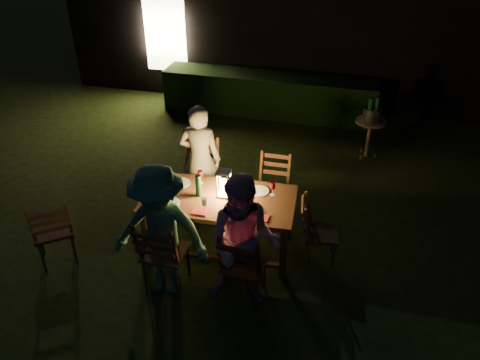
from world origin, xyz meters
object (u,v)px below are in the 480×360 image
(chair_near_right, at_px, (244,275))
(person_house_side, at_px, (200,159))
(chair_spare, at_px, (56,241))
(bottle_bucket_a, at_px, (369,112))
(chair_near_left, at_px, (166,264))
(person_opp_right, at_px, (244,244))
(chair_far_right, at_px, (271,199))
(ice_bucket, at_px, (372,114))
(lantern, at_px, (224,185))
(chair_far_left, at_px, (201,189))
(bottle_table, at_px, (198,186))
(bottle_bucket_b, at_px, (376,111))
(chair_end, at_px, (319,242))
(person_opp_left, at_px, (161,233))
(dining_table, at_px, (219,203))
(side_table, at_px, (370,125))

(chair_near_right, bearing_deg, person_house_side, 126.58)
(chair_spare, distance_m, bottle_bucket_a, 5.06)
(chair_near_left, relative_size, person_opp_right, 0.66)
(chair_far_right, xyz_separation_m, chair_spare, (-2.34, -1.55, 0.02))
(ice_bucket, bearing_deg, lantern, -120.54)
(chair_far_right, bearing_deg, chair_far_left, 3.24)
(bottle_table, height_order, bottle_bucket_b, bottle_table)
(bottle_bucket_a, bearing_deg, chair_end, -99.15)
(chair_spare, xyz_separation_m, person_opp_left, (1.45, -0.10, 0.51))
(chair_end, height_order, chair_spare, chair_spare)
(person_opp_left, bearing_deg, lantern, 60.11)
(chair_near_right, xyz_separation_m, chair_spare, (-2.34, -0.01, 0.00))
(chair_far_left, xyz_separation_m, person_house_side, (-0.00, 0.05, 0.46))
(dining_table, xyz_separation_m, person_opp_right, (0.51, -0.79, 0.11))
(dining_table, bearing_deg, chair_end, -0.05)
(person_opp_left, distance_m, side_table, 4.31)
(chair_near_left, bearing_deg, bottle_bucket_a, 60.73)
(person_house_side, relative_size, person_opp_right, 0.99)
(person_opp_right, height_order, bottle_table, person_opp_right)
(person_opp_right, height_order, bottle_bucket_a, person_opp_right)
(dining_table, bearing_deg, chair_spare, -161.91)
(chair_near_right, bearing_deg, lantern, 122.99)
(chair_end, distance_m, bottle_bucket_b, 2.96)
(dining_table, height_order, side_table, dining_table)
(person_opp_right, bearing_deg, bottle_bucket_b, 67.23)
(chair_far_right, xyz_separation_m, lantern, (-0.45, -0.75, 0.63))
(chair_end, xyz_separation_m, person_opp_left, (-1.62, -0.93, 0.54))
(chair_spare, bearing_deg, side_table, 7.55)
(chair_far_left, bearing_deg, bottle_table, 101.84)
(side_table, xyz_separation_m, bottle_bucket_a, (-0.05, -0.04, 0.24))
(chair_near_right, bearing_deg, bottle_table, 139.30)
(chair_end, relative_size, lantern, 2.56)
(person_opp_right, bearing_deg, bottle_bucket_a, 68.26)
(chair_far_left, distance_m, chair_spare, 2.00)
(person_opp_right, bearing_deg, chair_far_right, 86.36)
(chair_near_right, xyz_separation_m, chair_far_right, (-0.00, 1.54, -0.02))
(chair_end, bearing_deg, chair_near_left, -68.48)
(chair_far_right, distance_m, bottle_table, 1.27)
(chair_end, height_order, side_table, chair_end)
(chair_far_left, height_order, lantern, lantern)
(chair_far_right, bearing_deg, lantern, 58.54)
(chair_far_right, height_order, side_table, chair_far_right)
(bottle_bucket_a, bearing_deg, chair_spare, -134.29)
(chair_spare, bearing_deg, chair_far_left, 9.89)
(chair_far_left, relative_size, side_table, 1.61)
(bottle_bucket_a, bearing_deg, side_table, 38.66)
(bottle_table, bearing_deg, side_table, 55.90)
(ice_bucket, bearing_deg, chair_near_right, -108.63)
(chair_spare, bearing_deg, bottle_bucket_b, 7.47)
(chair_far_right, distance_m, person_opp_left, 1.95)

